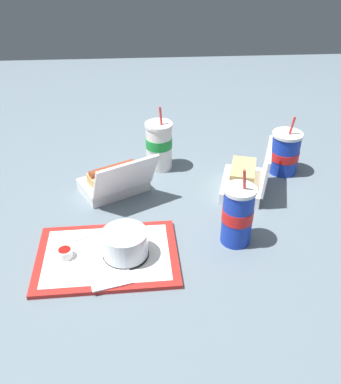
# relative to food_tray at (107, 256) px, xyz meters

# --- Properties ---
(ground_plane) EXTENTS (3.20, 3.20, 0.00)m
(ground_plane) POSITION_rel_food_tray_xyz_m (0.20, 0.21, -0.01)
(ground_plane) COLOR slate
(food_tray) EXTENTS (0.38, 0.27, 0.01)m
(food_tray) POSITION_rel_food_tray_xyz_m (0.00, 0.00, 0.00)
(food_tray) COLOR red
(food_tray) RESTS_ON ground_plane
(cake_container) EXTENTS (0.12, 0.12, 0.07)m
(cake_container) POSITION_rel_food_tray_xyz_m (0.05, -0.01, 0.04)
(cake_container) COLOR black
(cake_container) RESTS_ON food_tray
(ketchup_cup) EXTENTS (0.04, 0.04, 0.02)m
(ketchup_cup) POSITION_rel_food_tray_xyz_m (-0.11, -0.00, 0.02)
(ketchup_cup) COLOR white
(ketchup_cup) RESTS_ON food_tray
(napkin_stack) EXTENTS (0.12, 0.12, 0.00)m
(napkin_stack) POSITION_rel_food_tray_xyz_m (0.01, -0.07, 0.01)
(napkin_stack) COLOR white
(napkin_stack) RESTS_ON food_tray
(plastic_fork) EXTENTS (0.10, 0.06, 0.00)m
(plastic_fork) POSITION_rel_food_tray_xyz_m (-0.05, 0.08, 0.01)
(plastic_fork) COLOR white
(plastic_fork) RESTS_ON food_tray
(clamshell_hotdog_left) EXTENTS (0.27, 0.27, 0.16)m
(clamshell_hotdog_left) POSITION_rel_food_tray_xyz_m (0.01, 0.32, 0.03)
(clamshell_hotdog_left) COLOR white
(clamshell_hotdog_left) RESTS_ON ground_plane
(clamshell_sandwich_back) EXTENTS (0.19, 0.22, 0.16)m
(clamshell_sandwich_back) POSITION_rel_food_tray_xyz_m (0.43, 0.29, 0.04)
(clamshell_sandwich_back) COLOR white
(clamshell_sandwich_back) RESTS_ON ground_plane
(soda_cup_left) EXTENTS (0.09, 0.09, 0.23)m
(soda_cup_left) POSITION_rel_food_tray_xyz_m (0.16, 0.47, 0.08)
(soda_cup_left) COLOR white
(soda_cup_left) RESTS_ON ground_plane
(soda_cup_back) EXTENTS (0.09, 0.09, 0.23)m
(soda_cup_back) POSITION_rel_food_tray_xyz_m (0.35, 0.05, 0.08)
(soda_cup_back) COLOR #1938B7
(soda_cup_back) RESTS_ON ground_plane
(soda_cup_right) EXTENTS (0.10, 0.10, 0.21)m
(soda_cup_right) POSITION_rel_food_tray_xyz_m (0.59, 0.41, 0.07)
(soda_cup_right) COLOR #1938B7
(soda_cup_right) RESTS_ON ground_plane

